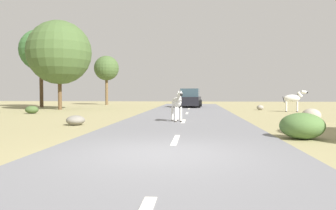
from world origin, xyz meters
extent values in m
plane|color=#998E60|center=(0.00, 0.00, 0.00)|extent=(90.00, 90.00, 0.00)
cube|color=slate|center=(0.19, 0.00, 0.03)|extent=(6.00, 64.00, 0.05)
cube|color=silver|center=(0.19, 2.00, 0.05)|extent=(0.16, 2.00, 0.01)
cube|color=silver|center=(0.19, 8.00, 0.05)|extent=(0.16, 2.00, 0.01)
cube|color=silver|center=(0.19, 14.00, 0.05)|extent=(0.16, 2.00, 0.01)
cube|color=silver|center=(0.19, 20.00, 0.05)|extent=(0.16, 2.00, 0.01)
cube|color=silver|center=(0.19, 26.00, 0.05)|extent=(0.16, 2.00, 0.01)
ellipsoid|color=silver|center=(-0.14, 7.95, 0.94)|extent=(0.68, 1.08, 0.47)
cylinder|color=silver|center=(-0.16, 7.60, 0.39)|extent=(0.13, 0.13, 0.69)
cylinder|color=#28231E|center=(-0.16, 7.60, 0.07)|extent=(0.14, 0.14, 0.05)
cylinder|color=silver|center=(0.08, 7.68, 0.39)|extent=(0.13, 0.13, 0.69)
cylinder|color=#28231E|center=(0.08, 7.68, 0.07)|extent=(0.14, 0.14, 0.05)
cylinder|color=silver|center=(-0.36, 8.23, 0.39)|extent=(0.13, 0.13, 0.69)
cylinder|color=#28231E|center=(-0.36, 8.23, 0.07)|extent=(0.14, 0.14, 0.05)
cylinder|color=silver|center=(-0.11, 8.30, 0.39)|extent=(0.13, 0.13, 0.69)
cylinder|color=#28231E|center=(-0.11, 8.30, 0.07)|extent=(0.14, 0.14, 0.05)
cylinder|color=silver|center=(0.01, 7.49, 1.18)|extent=(0.28, 0.40, 0.40)
cube|color=black|center=(0.01, 7.49, 1.26)|extent=(0.13, 0.33, 0.28)
ellipsoid|color=silver|center=(0.07, 7.27, 1.33)|extent=(0.30, 0.47, 0.22)
ellipsoid|color=black|center=(0.13, 7.10, 1.31)|extent=(0.17, 0.18, 0.13)
cone|color=silver|center=(-0.02, 7.35, 1.44)|extent=(0.10, 0.10, 0.13)
cone|color=silver|center=(0.10, 7.39, 1.44)|extent=(0.10, 0.10, 0.13)
cylinder|color=black|center=(-0.28, 8.43, 0.85)|extent=(0.08, 0.15, 0.41)
ellipsoid|color=silver|center=(7.77, 16.95, 1.00)|extent=(1.20, 0.71, 0.53)
cylinder|color=silver|center=(8.09, 16.72, 0.38)|extent=(0.14, 0.14, 0.77)
cylinder|color=#28231E|center=(8.09, 16.72, 0.03)|extent=(0.16, 0.16, 0.05)
cylinder|color=silver|center=(8.16, 17.00, 0.38)|extent=(0.14, 0.14, 0.77)
cylinder|color=#28231E|center=(8.16, 17.00, 0.03)|extent=(0.16, 0.16, 0.05)
cylinder|color=silver|center=(7.37, 16.90, 0.38)|extent=(0.14, 0.14, 0.77)
cylinder|color=#28231E|center=(7.37, 16.90, 0.03)|extent=(0.16, 0.16, 0.05)
cylinder|color=silver|center=(7.44, 17.18, 0.38)|extent=(0.14, 0.14, 0.77)
cylinder|color=#28231E|center=(7.44, 17.18, 0.03)|extent=(0.16, 0.16, 0.05)
cylinder|color=silver|center=(8.29, 16.82, 1.27)|extent=(0.44, 0.30, 0.45)
cube|color=black|center=(8.29, 16.82, 1.36)|extent=(0.37, 0.13, 0.31)
ellipsoid|color=silver|center=(8.55, 16.76, 1.44)|extent=(0.53, 0.32, 0.25)
ellipsoid|color=black|center=(8.74, 16.71, 1.42)|extent=(0.20, 0.18, 0.15)
cone|color=silver|center=(8.41, 16.72, 1.56)|extent=(0.11, 0.11, 0.14)
cone|color=silver|center=(8.45, 16.86, 1.56)|extent=(0.11, 0.11, 0.14)
cylinder|color=black|center=(7.22, 17.09, 0.89)|extent=(0.16, 0.08, 0.46)
cube|color=black|center=(0.26, 23.11, 0.63)|extent=(2.08, 4.31, 0.80)
cube|color=#334751|center=(0.25, 22.91, 1.41)|extent=(1.78, 2.30, 0.76)
cube|color=black|center=(0.41, 25.27, 0.36)|extent=(1.72, 0.27, 0.24)
cylinder|color=black|center=(1.25, 24.40, 0.39)|extent=(0.26, 0.69, 0.68)
cylinder|color=black|center=(-0.54, 24.52, 0.39)|extent=(0.26, 0.69, 0.68)
cylinder|color=black|center=(1.07, 21.70, 0.39)|extent=(0.26, 0.69, 0.68)
cylinder|color=black|center=(-0.72, 21.82, 0.39)|extent=(0.26, 0.69, 0.68)
cylinder|color=#4C3823|center=(-14.19, 22.78, 1.96)|extent=(0.34, 0.34, 3.92)
sphere|color=#386633|center=(-14.19, 22.78, 5.53)|extent=(4.02, 4.02, 4.02)
cylinder|color=brown|center=(-9.56, 29.25, 1.56)|extent=(0.32, 0.32, 3.12)
sphere|color=#425B2D|center=(-9.56, 29.25, 4.27)|extent=(2.86, 2.86, 2.86)
cylinder|color=brown|center=(-10.48, 18.54, 1.31)|extent=(0.31, 0.31, 2.63)
sphere|color=#425B2D|center=(-10.48, 18.54, 4.72)|extent=(5.24, 5.24, 5.24)
ellipsoid|color=#425B2D|center=(-10.19, 13.44, 0.26)|extent=(0.87, 0.78, 0.52)
ellipsoid|color=#4C7038|center=(3.94, 2.83, 0.39)|extent=(1.32, 1.18, 0.79)
ellipsoid|color=gray|center=(-4.38, 6.24, 0.21)|extent=(0.79, 0.84, 0.42)
ellipsoid|color=#A89E8C|center=(6.13, 8.33, 0.33)|extent=(0.85, 0.90, 0.66)
ellipsoid|color=gray|center=(5.98, 19.35, 0.20)|extent=(0.54, 0.52, 0.41)
camera|label=1|loc=(0.75, -6.98, 1.38)|focal=34.03mm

